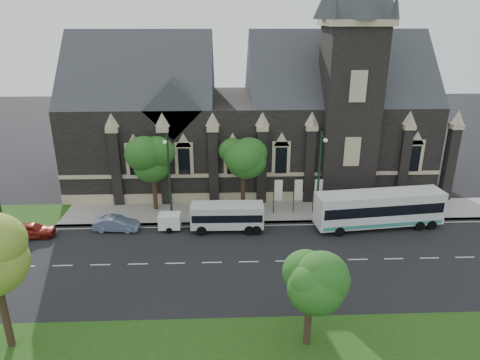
{
  "coord_description": "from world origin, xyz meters",
  "views": [
    {
      "loc": [
        1.09,
        -30.74,
        18.78
      ],
      "look_at": [
        2.52,
        6.0,
        4.88
      ],
      "focal_mm": 32.52,
      "sensor_mm": 36.0,
      "label": 1
    }
  ],
  "objects_px": {
    "box_trailer": "(170,221)",
    "tour_coach": "(379,208)",
    "tree_walk_left": "(155,156)",
    "street_lamp_mid": "(169,174)",
    "car_far_red": "(31,230)",
    "street_lamp_near": "(320,172)",
    "banner_flag_left": "(277,192)",
    "sedan": "(116,224)",
    "banner_flag_right": "(317,192)",
    "banner_flag_center": "(297,192)",
    "tree_park_east": "(313,277)",
    "shuttle_bus": "(227,215)",
    "tree_walk_right": "(245,155)"
  },
  "relations": [
    {
      "from": "shuttle_bus",
      "to": "sedan",
      "type": "relative_size",
      "value": 1.62
    },
    {
      "from": "tree_park_east",
      "to": "car_far_red",
      "type": "height_order",
      "value": "tree_park_east"
    },
    {
      "from": "tree_park_east",
      "to": "banner_flag_right",
      "type": "relative_size",
      "value": 1.57
    },
    {
      "from": "tree_walk_left",
      "to": "sedan",
      "type": "xyz_separation_m",
      "value": [
        -3.22,
        -4.65,
        -5.05
      ]
    },
    {
      "from": "tree_park_east",
      "to": "shuttle_bus",
      "type": "distance_m",
      "value": 16.13
    },
    {
      "from": "street_lamp_mid",
      "to": "banner_flag_right",
      "type": "bearing_deg",
      "value": 7.6
    },
    {
      "from": "tree_walk_left",
      "to": "tree_park_east",
      "type": "bearing_deg",
      "value": -59.13
    },
    {
      "from": "tree_walk_left",
      "to": "banner_flag_left",
      "type": "distance_m",
      "value": 12.66
    },
    {
      "from": "banner_flag_center",
      "to": "box_trailer",
      "type": "relative_size",
      "value": 1.37
    },
    {
      "from": "street_lamp_near",
      "to": "banner_flag_right",
      "type": "xyz_separation_m",
      "value": [
        0.29,
        1.91,
        -2.73
      ]
    },
    {
      "from": "tree_walk_right",
      "to": "sedan",
      "type": "xyz_separation_m",
      "value": [
        -12.23,
        -4.66,
        -5.13
      ]
    },
    {
      "from": "box_trailer",
      "to": "car_far_red",
      "type": "relative_size",
      "value": 0.7
    },
    {
      "from": "tree_park_east",
      "to": "banner_flag_left",
      "type": "height_order",
      "value": "tree_park_east"
    },
    {
      "from": "tree_park_east",
      "to": "tour_coach",
      "type": "xyz_separation_m",
      "value": [
        9.39,
        15.13,
        -2.71
      ]
    },
    {
      "from": "tree_walk_left",
      "to": "sedan",
      "type": "height_order",
      "value": "tree_walk_left"
    },
    {
      "from": "banner_flag_left",
      "to": "tree_park_east",
      "type": "bearing_deg",
      "value": -90.35
    },
    {
      "from": "banner_flag_right",
      "to": "car_far_red",
      "type": "xyz_separation_m",
      "value": [
        -26.69,
        -4.04,
        -1.67
      ]
    },
    {
      "from": "banner_flag_left",
      "to": "car_far_red",
      "type": "relative_size",
      "value": 0.96
    },
    {
      "from": "tree_park_east",
      "to": "street_lamp_near",
      "type": "xyz_separation_m",
      "value": [
        3.82,
        16.42,
        0.49
      ]
    },
    {
      "from": "street_lamp_mid",
      "to": "banner_flag_right",
      "type": "distance_m",
      "value": 14.67
    },
    {
      "from": "banner_flag_left",
      "to": "shuttle_bus",
      "type": "distance_m",
      "value": 5.99
    },
    {
      "from": "tour_coach",
      "to": "shuttle_bus",
      "type": "relative_size",
      "value": 1.82
    },
    {
      "from": "banner_flag_left",
      "to": "box_trailer",
      "type": "distance_m",
      "value": 10.86
    },
    {
      "from": "banner_flag_right",
      "to": "shuttle_bus",
      "type": "relative_size",
      "value": 0.59
    },
    {
      "from": "street_lamp_mid",
      "to": "car_far_red",
      "type": "height_order",
      "value": "street_lamp_mid"
    },
    {
      "from": "tour_coach",
      "to": "shuttle_bus",
      "type": "distance_m",
      "value": 14.22
    },
    {
      "from": "tree_walk_left",
      "to": "shuttle_bus",
      "type": "height_order",
      "value": "tree_walk_left"
    },
    {
      "from": "street_lamp_near",
      "to": "sedan",
      "type": "distance_m",
      "value": 19.55
    },
    {
      "from": "tree_walk_left",
      "to": "banner_flag_right",
      "type": "xyz_separation_m",
      "value": [
        16.08,
        -1.7,
        -3.35
      ]
    },
    {
      "from": "street_lamp_mid",
      "to": "sedan",
      "type": "relative_size",
      "value": 2.16
    },
    {
      "from": "tree_walk_left",
      "to": "street_lamp_mid",
      "type": "xyz_separation_m",
      "value": [
        1.8,
        -3.61,
        -0.62
      ]
    },
    {
      "from": "street_lamp_near",
      "to": "box_trailer",
      "type": "bearing_deg",
      "value": -175.61
    },
    {
      "from": "tree_walk_right",
      "to": "sedan",
      "type": "bearing_deg",
      "value": -159.13
    },
    {
      "from": "banner_flag_center",
      "to": "banner_flag_right",
      "type": "height_order",
      "value": "same"
    },
    {
      "from": "street_lamp_near",
      "to": "shuttle_bus",
      "type": "relative_size",
      "value": 1.34
    },
    {
      "from": "banner_flag_center",
      "to": "car_far_red",
      "type": "height_order",
      "value": "banner_flag_center"
    },
    {
      "from": "banner_flag_right",
      "to": "sedan",
      "type": "xyz_separation_m",
      "value": [
        -19.3,
        -2.95,
        -1.7
      ]
    },
    {
      "from": "banner_flag_right",
      "to": "box_trailer",
      "type": "bearing_deg",
      "value": -168.24
    },
    {
      "from": "street_lamp_mid",
      "to": "banner_flag_center",
      "type": "xyz_separation_m",
      "value": [
        12.29,
        1.91,
        -2.73
      ]
    },
    {
      "from": "box_trailer",
      "to": "tour_coach",
      "type": "bearing_deg",
      "value": -0.82
    },
    {
      "from": "box_trailer",
      "to": "sedan",
      "type": "xyz_separation_m",
      "value": [
        -4.97,
        0.04,
        -0.2
      ]
    },
    {
      "from": "banner_flag_right",
      "to": "car_far_red",
      "type": "bearing_deg",
      "value": -171.4
    },
    {
      "from": "street_lamp_mid",
      "to": "banner_flag_left",
      "type": "relative_size",
      "value": 2.25
    },
    {
      "from": "tree_walk_right",
      "to": "banner_flag_center",
      "type": "xyz_separation_m",
      "value": [
        5.08,
        -1.71,
        -3.43
      ]
    },
    {
      "from": "banner_flag_center",
      "to": "sedan",
      "type": "height_order",
      "value": "banner_flag_center"
    },
    {
      "from": "street_lamp_mid",
      "to": "tree_walk_right",
      "type": "bearing_deg",
      "value": 26.65
    },
    {
      "from": "car_far_red",
      "to": "street_lamp_near",
      "type": "bearing_deg",
      "value": -92.46
    },
    {
      "from": "banner_flag_left",
      "to": "banner_flag_right",
      "type": "xyz_separation_m",
      "value": [
        4.0,
        0.0,
        0.0
      ]
    },
    {
      "from": "street_lamp_near",
      "to": "sedan",
      "type": "relative_size",
      "value": 2.16
    },
    {
      "from": "banner_flag_left",
      "to": "sedan",
      "type": "bearing_deg",
      "value": -169.09
    }
  ]
}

